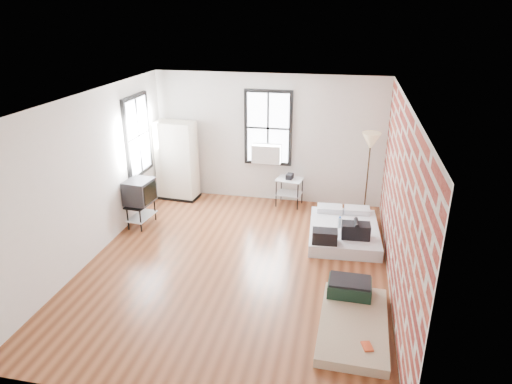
% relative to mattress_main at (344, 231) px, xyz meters
% --- Properties ---
extents(ground, '(6.00, 6.00, 0.00)m').
position_rel_mattress_main_xyz_m(ground, '(-1.75, -1.37, -0.15)').
color(ground, '#552A16').
rests_on(ground, ground).
extents(room_shell, '(5.02, 6.02, 2.80)m').
position_rel_mattress_main_xyz_m(room_shell, '(-1.52, -1.01, 1.59)').
color(room_shell, silver).
rests_on(room_shell, ground).
extents(mattress_main, '(1.36, 1.79, 0.55)m').
position_rel_mattress_main_xyz_m(mattress_main, '(0.00, 0.00, 0.00)').
color(mattress_main, white).
rests_on(mattress_main, ground).
extents(mattress_bare, '(0.94, 1.72, 0.37)m').
position_rel_mattress_main_xyz_m(mattress_bare, '(0.19, -2.50, -0.04)').
color(mattress_bare, tan).
rests_on(mattress_bare, ground).
extents(wardrobe, '(0.93, 0.58, 1.76)m').
position_rel_mattress_main_xyz_m(wardrobe, '(-3.75, 1.28, 0.72)').
color(wardrobe, black).
rests_on(wardrobe, ground).
extents(side_table, '(0.61, 0.52, 0.72)m').
position_rel_mattress_main_xyz_m(side_table, '(-1.22, 1.35, 0.34)').
color(side_table, black).
rests_on(side_table, ground).
extents(floor_lamp, '(0.37, 0.37, 1.73)m').
position_rel_mattress_main_xyz_m(floor_lamp, '(0.40, 1.28, 1.34)').
color(floor_lamp, '#302110').
rests_on(floor_lamp, ground).
extents(tv_stand, '(0.53, 0.71, 0.95)m').
position_rel_mattress_main_xyz_m(tv_stand, '(-3.96, -0.23, 0.53)').
color(tv_stand, black).
rests_on(tv_stand, ground).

